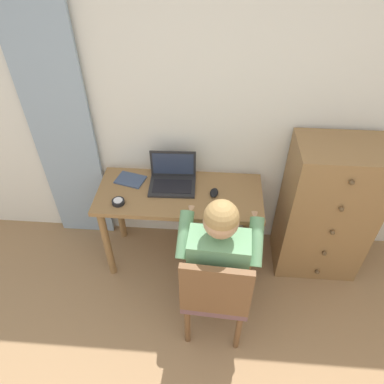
% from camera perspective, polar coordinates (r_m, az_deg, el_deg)
% --- Properties ---
extents(wall_back, '(4.80, 0.05, 2.50)m').
position_cam_1_polar(wall_back, '(2.58, 3.71, 13.13)').
color(wall_back, silver).
rests_on(wall_back, ground_plane).
extents(curtain_panel, '(0.48, 0.03, 2.30)m').
position_cam_1_polar(curtain_panel, '(2.81, -20.45, 10.69)').
color(curtain_panel, '#8EA3B7').
rests_on(curtain_panel, ground_plane).
extents(desk, '(1.21, 0.52, 0.74)m').
position_cam_1_polar(desk, '(2.70, -1.96, -2.03)').
color(desk, olive).
rests_on(desk, ground_plane).
extents(dresser, '(0.64, 0.46, 1.16)m').
position_cam_1_polar(dresser, '(2.89, 20.56, -2.75)').
color(dresser, olive).
rests_on(dresser, ground_plane).
extents(chair, '(0.44, 0.42, 0.88)m').
position_cam_1_polar(chair, '(2.36, 3.77, -15.65)').
color(chair, brown).
rests_on(chair, ground_plane).
extents(person_seated, '(0.55, 0.60, 1.20)m').
position_cam_1_polar(person_seated, '(2.32, 4.32, -9.42)').
color(person_seated, '#4C4C4C').
rests_on(person_seated, ground_plane).
extents(laptop, '(0.35, 0.26, 0.24)m').
position_cam_1_polar(laptop, '(2.66, -3.11, 2.19)').
color(laptop, '#232326').
rests_on(laptop, desk).
extents(computer_mouse, '(0.07, 0.11, 0.03)m').
position_cam_1_polar(computer_mouse, '(2.60, 3.55, -0.11)').
color(computer_mouse, black).
rests_on(computer_mouse, desk).
extents(desk_clock, '(0.09, 0.09, 0.03)m').
position_cam_1_polar(desk_clock, '(2.57, -11.68, -1.54)').
color(desk_clock, black).
rests_on(desk_clock, desk).
extents(notebook_pad, '(0.24, 0.20, 0.01)m').
position_cam_1_polar(notebook_pad, '(2.76, -9.79, 1.95)').
color(notebook_pad, '#3D4C6B').
rests_on(notebook_pad, desk).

